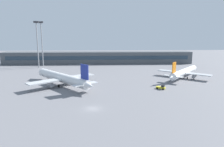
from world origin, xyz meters
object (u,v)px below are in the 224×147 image
airplane_mid (184,72)px  floodlight_tower_west (42,41)px  baggage_tug_yellow (161,87)px  floodlight_tower_east (37,42)px  airplane_near (61,78)px

airplane_mid → floodlight_tower_west: (-83.44, 44.23, 14.54)m
baggage_tug_yellow → floodlight_tower_east: floodlight_tower_east is taller
airplane_near → airplane_mid: (59.49, 13.76, -0.43)m
airplane_mid → floodlight_tower_east: (-84.27, 36.90, 14.39)m
airplane_near → floodlight_tower_east: size_ratio=1.16×
baggage_tug_yellow → airplane_mid: bearing=50.7°
baggage_tug_yellow → floodlight_tower_east: (-65.98, 59.25, 16.46)m
baggage_tug_yellow → floodlight_tower_west: (-65.15, 66.58, 16.61)m
airplane_mid → floodlight_tower_west: 95.55m
airplane_near → floodlight_tower_east: floodlight_tower_east is taller
airplane_near → floodlight_tower_west: 64.31m
floodlight_tower_east → airplane_mid: bearing=-23.6°
floodlight_tower_west → floodlight_tower_east: 7.38m
airplane_mid → baggage_tug_yellow: bearing=-129.3°
floodlight_tower_east → floodlight_tower_west: bearing=83.6°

